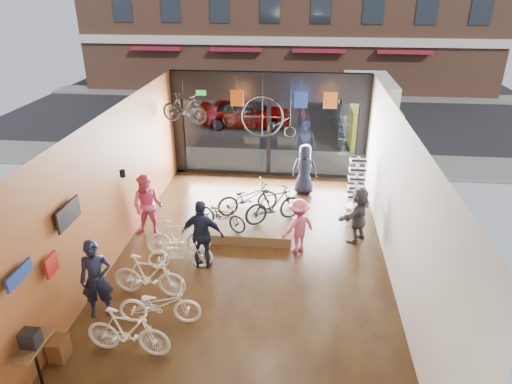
# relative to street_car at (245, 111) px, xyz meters

# --- Properties ---
(ground_plane) EXTENTS (7.00, 12.00, 0.04)m
(ground_plane) POSITION_rel_street_car_xyz_m (1.62, -12.00, -0.79)
(ground_plane) COLOR black
(ground_plane) RESTS_ON ground
(ceiling) EXTENTS (7.00, 12.00, 0.04)m
(ceiling) POSITION_rel_street_car_xyz_m (1.62, -12.00, 3.05)
(ceiling) COLOR black
(ceiling) RESTS_ON ground
(wall_left) EXTENTS (0.04, 12.00, 3.80)m
(wall_left) POSITION_rel_street_car_xyz_m (-1.90, -12.00, 1.13)
(wall_left) COLOR #9A511E
(wall_left) RESTS_ON ground
(wall_right) EXTENTS (0.04, 12.00, 3.80)m
(wall_right) POSITION_rel_street_car_xyz_m (5.14, -12.00, 1.13)
(wall_right) COLOR beige
(wall_right) RESTS_ON ground
(storefront) EXTENTS (7.00, 0.26, 3.80)m
(storefront) POSITION_rel_street_car_xyz_m (1.62, -6.00, 1.13)
(storefront) COLOR black
(storefront) RESTS_ON ground
(exit_sign) EXTENTS (0.35, 0.06, 0.18)m
(exit_sign) POSITION_rel_street_car_xyz_m (-0.78, -6.12, 2.28)
(exit_sign) COLOR #198C26
(exit_sign) RESTS_ON storefront
(street_road) EXTENTS (30.00, 18.00, 0.02)m
(street_road) POSITION_rel_street_car_xyz_m (1.62, 3.00, -0.78)
(street_road) COLOR black
(street_road) RESTS_ON ground
(sidewalk_near) EXTENTS (30.00, 2.40, 0.12)m
(sidewalk_near) POSITION_rel_street_car_xyz_m (1.62, -4.80, -0.71)
(sidewalk_near) COLOR slate
(sidewalk_near) RESTS_ON ground
(sidewalk_far) EXTENTS (30.00, 2.00, 0.12)m
(sidewalk_far) POSITION_rel_street_car_xyz_m (1.62, 7.00, -0.71)
(sidewalk_far) COLOR slate
(sidewalk_far) RESTS_ON ground
(street_car) EXTENTS (4.55, 1.83, 1.55)m
(street_car) POSITION_rel_street_car_xyz_m (0.00, 0.00, 0.00)
(street_car) COLOR gray
(street_car) RESTS_ON street_road
(box_truck) EXTENTS (2.10, 6.30, 2.48)m
(box_truck) POSITION_rel_street_car_xyz_m (5.87, -1.00, 0.47)
(box_truck) COLOR silver
(box_truck) RESTS_ON street_road
(floor_bike_1) EXTENTS (1.74, 0.60, 1.03)m
(floor_bike_1) POSITION_rel_street_car_xyz_m (-0.36, -15.33, -0.26)
(floor_bike_1) COLOR white
(floor_bike_1) RESTS_ON ground_plane
(floor_bike_2) EXTENTS (1.79, 0.77, 0.91)m
(floor_bike_2) POSITION_rel_street_car_xyz_m (-0.01, -14.41, -0.32)
(floor_bike_2) COLOR white
(floor_bike_2) RESTS_ON ground_plane
(floor_bike_3) EXTENTS (1.76, 0.61, 1.04)m
(floor_bike_3) POSITION_rel_street_car_xyz_m (-0.52, -13.52, -0.25)
(floor_bike_3) COLOR white
(floor_bike_3) RESTS_ON ground_plane
(floor_bike_4) EXTENTS (1.71, 0.89, 0.86)m
(floor_bike_4) POSITION_rel_street_car_xyz_m (-0.10, -12.38, -0.35)
(floor_bike_4) COLOR white
(floor_bike_4) RESTS_ON ground_plane
(floor_bike_5) EXTENTS (1.76, 0.80, 1.02)m
(floor_bike_5) POSITION_rel_street_car_xyz_m (-0.30, -11.74, -0.26)
(floor_bike_5) COLOR white
(floor_bike_5) RESTS_ON ground_plane
(display_platform) EXTENTS (2.40, 1.80, 0.30)m
(display_platform) POSITION_rel_street_car_xyz_m (1.45, -10.31, -0.62)
(display_platform) COLOR #46371E
(display_platform) RESTS_ON ground_plane
(display_bike_left) EXTENTS (1.67, 1.18, 0.83)m
(display_bike_left) POSITION_rel_street_car_xyz_m (0.69, -10.76, -0.06)
(display_bike_left) COLOR black
(display_bike_left) RESTS_ON display_platform
(display_bike_mid) EXTENTS (1.79, 1.32, 1.07)m
(display_bike_mid) POSITION_rel_street_car_xyz_m (2.10, -10.25, 0.06)
(display_bike_mid) COLOR black
(display_bike_mid) RESTS_ON display_platform
(display_bike_right) EXTENTS (1.96, 1.36, 0.98)m
(display_bike_right) POSITION_rel_street_car_xyz_m (1.30, -9.77, 0.01)
(display_bike_right) COLOR black
(display_bike_right) RESTS_ON display_platform
(customer_0) EXTENTS (0.77, 0.62, 1.83)m
(customer_0) POSITION_rel_street_car_xyz_m (-1.38, -14.29, 0.14)
(customer_0) COLOR #161C33
(customer_0) RESTS_ON ground_plane
(customer_1) EXTENTS (0.93, 0.74, 1.84)m
(customer_1) POSITION_rel_street_car_xyz_m (-1.38, -10.86, 0.15)
(customer_1) COLOR #CC4C72
(customer_1) RESTS_ON ground_plane
(customer_2) EXTENTS (1.10, 0.50, 1.84)m
(customer_2) POSITION_rel_street_car_xyz_m (0.47, -12.25, 0.15)
(customer_2) COLOR #161C33
(customer_2) RESTS_ON ground_plane
(customer_3) EXTENTS (1.13, 1.06, 1.53)m
(customer_3) POSITION_rel_street_car_xyz_m (2.82, -11.29, -0.01)
(customer_3) COLOR #CC4C72
(customer_3) RESTS_ON ground_plane
(customer_4) EXTENTS (0.92, 0.67, 1.73)m
(customer_4) POSITION_rel_street_car_xyz_m (2.96, -7.53, 0.09)
(customer_4) COLOR #161C33
(customer_4) RESTS_ON ground_plane
(customer_5) EXTENTS (1.25, 1.49, 1.61)m
(customer_5) POSITION_rel_street_car_xyz_m (4.45, -10.52, 0.03)
(customer_5) COLOR #3F3F44
(customer_5) RESTS_ON ground_plane
(sunglasses_rack) EXTENTS (0.60, 0.53, 1.75)m
(sunglasses_rack) POSITION_rel_street_car_xyz_m (4.57, -8.55, 0.10)
(sunglasses_rack) COLOR white
(sunglasses_rack) RESTS_ON ground_plane
(wall_merch) EXTENTS (0.40, 2.40, 2.60)m
(wall_merch) POSITION_rel_street_car_xyz_m (-1.76, -15.50, 0.53)
(wall_merch) COLOR navy
(wall_merch) RESTS_ON wall_left
(penny_farthing) EXTENTS (1.75, 0.06, 1.40)m
(penny_farthing) POSITION_rel_street_car_xyz_m (1.78, -7.22, 1.73)
(penny_farthing) COLOR black
(penny_farthing) RESTS_ON ceiling
(hung_bike) EXTENTS (1.64, 0.83, 0.95)m
(hung_bike) POSITION_rel_street_car_xyz_m (-0.98, -7.80, 2.15)
(hung_bike) COLOR black
(hung_bike) RESTS_ON ceiling
(jersey_left) EXTENTS (0.45, 0.03, 0.55)m
(jersey_left) POSITION_rel_street_car_xyz_m (0.60, -6.80, 2.28)
(jersey_left) COLOR #CC5919
(jersey_left) RESTS_ON ceiling
(jersey_mid) EXTENTS (0.45, 0.03, 0.55)m
(jersey_mid) POSITION_rel_street_car_xyz_m (2.73, -6.80, 2.28)
(jersey_mid) COLOR #1E3F99
(jersey_mid) RESTS_ON ceiling
(jersey_right) EXTENTS (0.45, 0.03, 0.55)m
(jersey_right) POSITION_rel_street_car_xyz_m (3.70, -6.80, 2.28)
(jersey_right) COLOR #CC5919
(jersey_right) RESTS_ON ceiling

